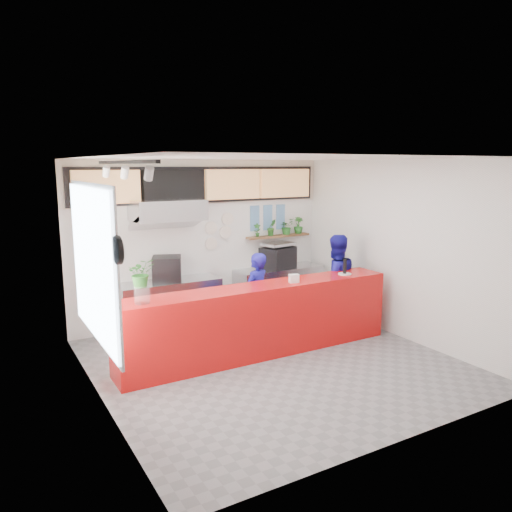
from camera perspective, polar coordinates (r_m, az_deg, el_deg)
name	(u,v)px	position (r m, az deg, el deg)	size (l,w,h in m)	color
floor	(274,363)	(7.61, 2.03, -12.08)	(5.00, 5.00, 0.00)	slate
ceiling	(275,158)	(7.04, 2.19, 11.12)	(5.00, 5.00, 0.00)	silver
wall_back	(203,241)	(9.35, -6.06, 1.67)	(5.00, 5.00, 0.00)	white
wall_left	(97,285)	(6.24, -17.75, -3.16)	(5.00, 5.00, 0.00)	white
wall_right	(400,250)	(8.74, 16.12, 0.70)	(5.00, 5.00, 0.00)	white
service_counter	(260,320)	(7.74, 0.47, -7.35)	(4.50, 0.60, 1.10)	red
cream_band	(202,182)	(9.24, -6.17, 8.41)	(5.00, 0.02, 0.80)	beige
prep_bench	(170,306)	(9.01, -9.82, -5.60)	(1.80, 0.60, 0.90)	#B2B5BA
panini_oven	(167,269)	(8.84, -10.14, -1.46)	(0.49, 0.49, 0.44)	black
extraction_hood	(168,210)	(8.66, -10.05, 5.20)	(1.20, 0.70, 0.35)	#B2B5BA
hood_lip	(168,222)	(8.68, -10.01, 3.88)	(1.20, 0.70, 0.08)	#B2B5BA
right_bench	(279,290)	(10.00, 2.65, -3.85)	(1.80, 0.60, 0.90)	#B2B5BA
espresso_machine	(278,257)	(9.84, 2.52, -0.17)	(0.64, 0.46, 0.41)	black
espresso_tray	(278,244)	(9.80, 2.53, 1.39)	(0.59, 0.41, 0.05)	#AFB1B7
herb_shelf	(278,236)	(10.02, 2.56, 2.29)	(1.40, 0.18, 0.04)	brown
menu_board_far_left	(107,187)	(8.58, -16.69, 7.56)	(1.10, 0.10, 0.55)	tan
menu_board_mid_left	(174,186)	(8.92, -9.37, 7.94)	(1.10, 0.10, 0.55)	black
menu_board_mid_right	(233,184)	(9.39, -2.68, 8.19)	(1.10, 0.10, 0.55)	tan
menu_board_far_right	(285,183)	(9.98, 3.31, 8.31)	(1.10, 0.10, 0.55)	tan
soffit	(203,185)	(9.22, -6.09, 8.10)	(4.80, 0.04, 0.65)	black
window_pane	(93,264)	(6.50, -18.16, -0.86)	(0.04, 2.20, 1.90)	silver
window_frame	(94,264)	(6.50, -17.99, -0.85)	(0.03, 2.30, 2.00)	#B2B5BA
wall_clock_rim	(118,250)	(5.29, -15.53, 0.65)	(0.30, 0.30, 0.05)	black
wall_clock_face	(121,250)	(5.29, -15.22, 0.68)	(0.26, 0.26, 0.02)	white
track_rail	(124,162)	(6.18, -14.82, 10.34)	(0.05, 2.40, 0.04)	black
dec_plate_a	(211,228)	(9.35, -5.18, 3.23)	(0.24, 0.24, 0.03)	silver
dec_plate_b	(225,232)	(9.50, -3.52, 2.75)	(0.24, 0.24, 0.03)	silver
dec_plate_c	(211,244)	(9.40, -5.15, 1.41)	(0.24, 0.24, 0.03)	silver
dec_plate_d	(228,219)	(9.49, -3.27, 4.27)	(0.24, 0.24, 0.03)	silver
photo_frame_a	(255,212)	(9.77, -0.15, 5.05)	(0.20, 0.02, 0.25)	#598CBF
photo_frame_b	(268,211)	(9.92, 1.36, 5.13)	(0.20, 0.02, 0.25)	#598CBF
photo_frame_c	(281,211)	(10.08, 2.82, 5.20)	(0.20, 0.02, 0.25)	#598CBF
photo_frame_d	(255,225)	(9.80, -0.15, 3.59)	(0.20, 0.02, 0.25)	#598CBF
photo_frame_e	(268,224)	(9.95, 1.35, 3.69)	(0.20, 0.02, 0.25)	#598CBF
photo_frame_f	(280,223)	(10.11, 2.81, 3.79)	(0.20, 0.02, 0.25)	#598CBF
staff_center	(256,296)	(8.36, 0.02, -4.65)	(0.54, 0.35, 1.48)	navy
staff_right	(335,282)	(9.05, 9.03, -2.90)	(0.83, 0.64, 1.70)	navy
herb_a	(257,230)	(9.74, 0.14, 2.98)	(0.14, 0.10, 0.27)	#256423
herb_b	(272,227)	(9.91, 1.80, 3.29)	(0.18, 0.15, 0.33)	#256423
herb_c	(287,226)	(10.10, 3.51, 3.39)	(0.29, 0.25, 0.33)	#256423
herb_d	(298,225)	(10.26, 4.87, 3.53)	(0.19, 0.17, 0.34)	#256423
glass_vase	(142,294)	(6.78, -12.90, -4.27)	(0.21, 0.21, 0.25)	silver
basil_vase	(141,273)	(6.71, -13.00, -1.90)	(0.34, 0.30, 0.38)	#256423
napkin_holder	(294,278)	(7.79, 4.35, -2.57)	(0.15, 0.09, 0.13)	white
white_plate	(345,274)	(8.48, 10.10, -2.03)	(0.22, 0.22, 0.02)	white
pepper_mill	(345,266)	(8.46, 10.12, -1.18)	(0.06, 0.06, 0.24)	black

